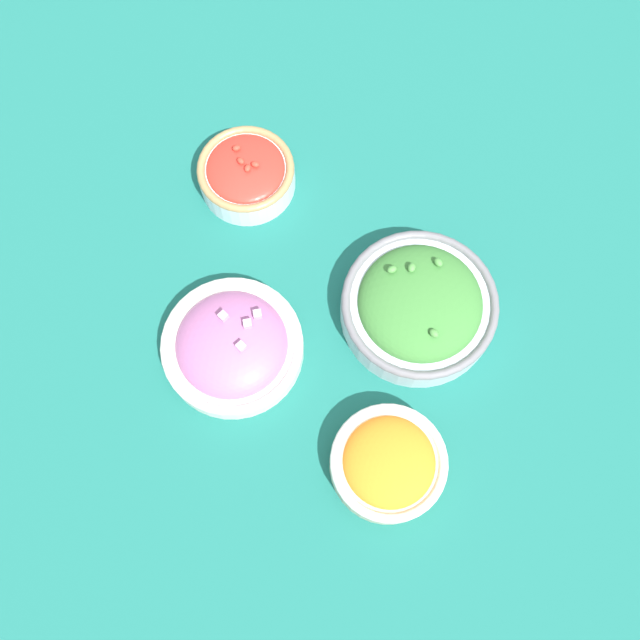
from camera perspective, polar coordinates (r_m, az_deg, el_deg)
The scene contains 5 objects.
ground_plane at distance 0.99m, azimuth 0.00°, elevation -0.54°, with size 3.00×3.00×0.00m, color #196056.
bowl_broccoli at distance 0.97m, azimuth 7.93°, elevation 1.15°, with size 0.21×0.21×0.08m.
bowl_red_onion at distance 0.96m, azimuth -7.03°, elevation -2.05°, with size 0.19×0.19×0.07m.
bowl_cherry_tomatoes at distance 1.06m, azimuth -5.91°, elevation 11.59°, with size 0.14×0.14×0.06m.
bowl_carrots at distance 0.92m, azimuth 5.49°, elevation -11.31°, with size 0.15×0.15×0.06m.
Camera 1 is at (0.14, -0.26, 0.94)m, focal length 40.00 mm.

